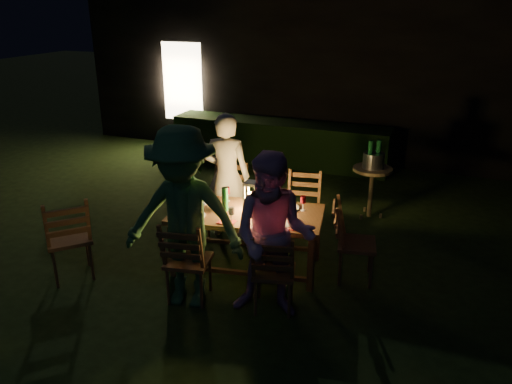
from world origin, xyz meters
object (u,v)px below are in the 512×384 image
at_px(chair_far_right, 302,222).
at_px(chair_near_right, 274,285).
at_px(bottle_bucket_b, 378,157).
at_px(ice_bucket, 374,160).
at_px(chair_end, 354,256).
at_px(person_opp_right, 273,237).
at_px(side_table, 372,174).
at_px(lantern, 252,198).
at_px(chair_spare, 71,252).
at_px(person_opp_left, 184,219).
at_px(chair_near_left, 189,274).
at_px(dining_table, 247,218).
at_px(bottle_bucket_a, 370,157).
at_px(chair_far_left, 227,215).
at_px(bottle_table, 225,199).
at_px(person_house_side, 227,176).

bearing_deg(chair_far_right, chair_near_right, 85.86).
bearing_deg(chair_near_right, bottle_bucket_b, 64.34).
bearing_deg(ice_bucket, chair_end, -86.08).
relative_size(person_opp_right, side_table, 2.26).
xyz_separation_m(lantern, ice_bucket, (1.05, 1.98, -0.02)).
xyz_separation_m(chair_spare, ice_bucket, (2.84, 2.97, 0.54)).
bearing_deg(person_opp_left, chair_near_left, 89.46).
xyz_separation_m(chair_spare, person_opp_left, (1.45, 0.05, 0.63)).
distance_m(chair_near_left, person_opp_right, 1.05).
distance_m(person_opp_left, ice_bucket, 3.24).
height_order(dining_table, person_opp_left, person_opp_left).
relative_size(person_opp_right, bottle_bucket_b, 5.27).
bearing_deg(bottle_bucket_a, chair_far_left, -140.76).
bearing_deg(bottle_bucket_a, lantern, -117.17).
bearing_deg(person_opp_right, bottle_table, 130.49).
height_order(chair_near_right, chair_far_left, chair_far_left).
bearing_deg(dining_table, chair_far_right, 54.47).
bearing_deg(bottle_bucket_b, ice_bucket, -141.34).
bearing_deg(chair_end, dining_table, -91.31).
bearing_deg(chair_near_left, lantern, 57.34).
distance_m(chair_end, person_opp_right, 1.26).
bearing_deg(person_opp_right, chair_far_left, 119.45).
relative_size(chair_far_right, person_house_side, 0.58).
bearing_deg(chair_near_left, chair_far_right, 55.71).
distance_m(chair_near_right, person_opp_left, 1.12).
distance_m(person_opp_right, bottle_bucket_a, 2.77).
height_order(chair_near_right, lantern, lantern).
bearing_deg(chair_end, chair_far_left, -115.97).
relative_size(chair_spare, ice_bucket, 3.49).
relative_size(chair_near_right, lantern, 2.65).
relative_size(chair_far_left, person_opp_left, 0.53).
relative_size(lantern, bottle_table, 1.25).
bearing_deg(chair_far_left, side_table, -146.21).
height_order(chair_end, bottle_bucket_b, bottle_bucket_b).
distance_m(chair_far_left, bottle_table, 0.97).
height_order(person_opp_right, bottle_bucket_b, person_opp_right).
height_order(person_opp_left, side_table, person_opp_left).
distance_m(chair_far_right, side_table, 1.41).
xyz_separation_m(dining_table, chair_far_right, (0.41, 0.85, -0.35)).
relative_size(chair_near_right, chair_end, 0.96).
relative_size(chair_far_left, bottle_bucket_b, 3.16).
height_order(chair_end, lantern, lantern).
bearing_deg(chair_far_right, chair_spare, 29.17).
height_order(chair_near_left, bottle_bucket_b, bottle_bucket_b).
bearing_deg(bottle_bucket_a, dining_table, -117.42).
bearing_deg(ice_bucket, side_table, 90.00).
bearing_deg(bottle_table, dining_table, 9.83).
bearing_deg(chair_far_left, bottle_table, 108.83).
relative_size(chair_far_right, person_opp_right, 0.57).
bearing_deg(person_opp_left, dining_table, 61.24).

